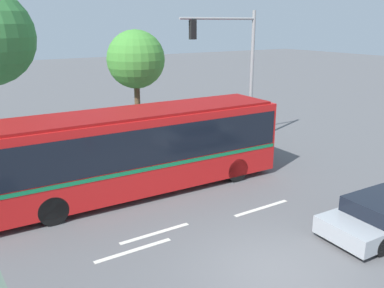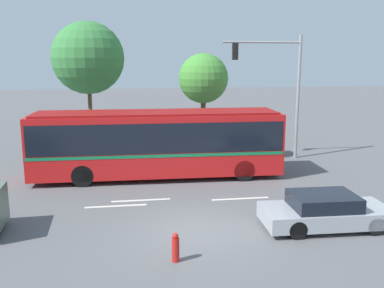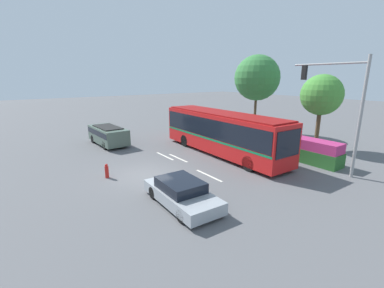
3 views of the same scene
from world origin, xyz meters
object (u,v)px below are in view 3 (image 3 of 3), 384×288
Objects in this scene: fire_hydrant at (107,171)px; suv_left_lane at (108,134)px; traffic_light_pole at (343,100)px; sedan_foreground at (181,193)px; street_tree_centre at (322,95)px; street_tree_left at (257,78)px; city_bus at (222,130)px.

suv_left_lane is at bearing 160.84° from fire_hydrant.
traffic_light_pole is 14.55m from fire_hydrant.
sedan_foreground is 0.73× the size of street_tree_centre.
street_tree_centre is at bearing -5.80° from street_tree_left.
street_tree_left is (-8.96, 15.20, 5.15)m from sedan_foreground.
traffic_light_pole is at bearing 80.79° from sedan_foreground.
street_tree_left is 1.33× the size of street_tree_centre.
traffic_light_pole reaches higher than street_tree_centre.
street_tree_left is 9.32× the size of fire_hydrant.
street_tree_left is at bearing 71.20° from suv_left_lane.
street_tree_left is at bearing -24.82° from traffic_light_pole.
city_bus is 1.71× the size of traffic_light_pole.
city_bus is 2.44× the size of suv_left_lane.
suv_left_lane is 18.04m from traffic_light_pole.
suv_left_lane is 0.81× the size of street_tree_centre.
street_tree_centre reaches higher than sedan_foreground.
street_tree_centre is (7.30, -0.74, -1.31)m from street_tree_left.
city_bus is 9.00m from fire_hydrant.
street_tree_left is 7.45m from street_tree_centre.
suv_left_lane is 15.59m from street_tree_left.
traffic_light_pole reaches higher than city_bus.
street_tree_centre is 17.09m from fire_hydrant.
suv_left_lane is at bearing 31.24° from traffic_light_pole.
sedan_foreground is at bearing 78.94° from traffic_light_pole.
fire_hydrant is at bearing -102.78° from street_tree_centre.
city_bus is at bearing 22.66° from traffic_light_pole.
city_bus is 8.22m from traffic_light_pole.
street_tree_centre is at bearing 65.73° from city_bus.
sedan_foreground is 0.63× the size of traffic_light_pole.
street_tree_centre reaches higher than fire_hydrant.
street_tree_left reaches higher than suv_left_lane.
traffic_light_pole reaches higher than fire_hydrant.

